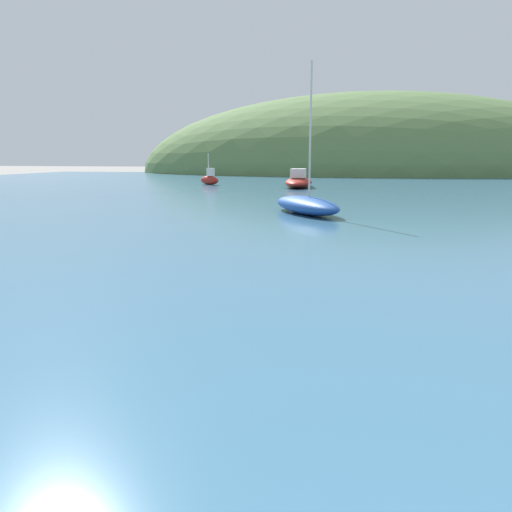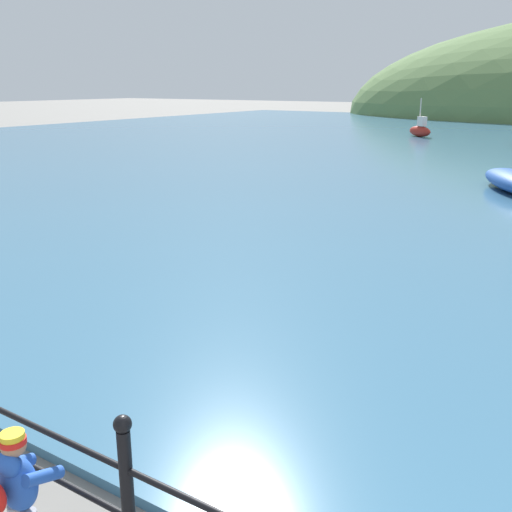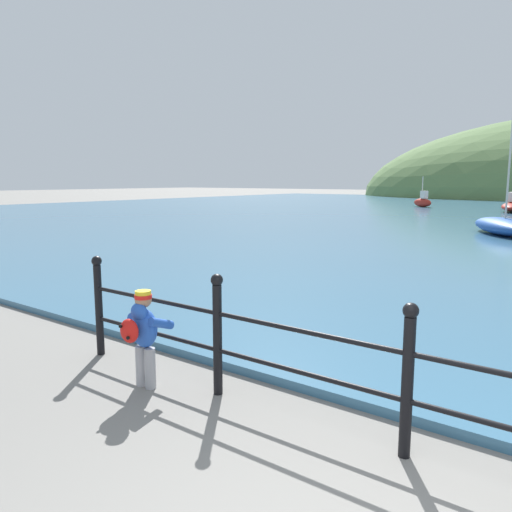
% 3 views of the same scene
% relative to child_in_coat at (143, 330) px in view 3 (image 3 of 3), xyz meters
% --- Properties ---
extents(child_in_coat, '(0.39, 0.54, 1.00)m').
position_rel_child_in_coat_xyz_m(child_in_coat, '(0.00, 0.00, 0.00)').
color(child_in_coat, '#99999E').
rests_on(child_in_coat, ground).
extents(boat_far_left, '(1.96, 1.70, 2.26)m').
position_rel_child_in_coat_xyz_m(boat_far_left, '(-8.65, 34.18, -0.11)').
color(boat_far_left, maroon).
rests_on(boat_far_left, water).
extents(boat_nearest_quay, '(3.34, 4.19, 5.16)m').
position_rel_child_in_coat_xyz_m(boat_nearest_quay, '(0.09, 16.92, -0.18)').
color(boat_nearest_quay, '#1E4793').
rests_on(boat_nearest_quay, water).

